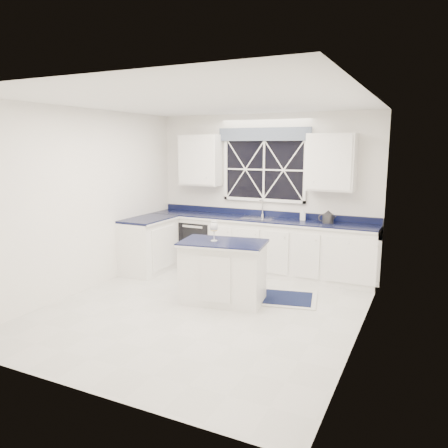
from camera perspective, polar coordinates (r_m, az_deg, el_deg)
The scene contains 13 objects.
ground at distance 5.99m, azimuth -2.58°, elevation -10.93°, with size 4.50×4.50×0.00m, color beige.
back_wall at distance 7.69m, azimuth 5.31°, elevation 4.11°, with size 4.00×0.10×2.70m, color white.
base_cabinets at distance 7.53m, azimuth 1.60°, elevation -2.92°, with size 3.99×1.60×0.90m.
countertop at distance 7.47m, azimuth 4.45°, elevation 0.62°, with size 3.98×0.64×0.04m, color black.
dishwasher at distance 8.02m, azimuth -2.94°, elevation -2.41°, with size 0.60×0.58×0.82m, color black.
window at distance 7.61m, azimuth 5.25°, elevation 7.68°, with size 1.65×0.09×1.26m.
upper_cabinets at distance 7.49m, azimuth 4.92°, elevation 8.18°, with size 3.10×0.34×0.90m.
faucet at distance 7.62m, azimuth 5.00°, elevation 2.16°, with size 0.05×0.20×0.30m.
island at distance 6.10m, azimuth -0.13°, elevation -6.22°, with size 1.25×0.86×0.86m.
rug at distance 6.40m, azimuth 6.47°, elevation -9.48°, with size 1.35×0.98×0.02m.
kettle at distance 7.14m, azimuth 13.41°, elevation 0.87°, with size 0.29×0.22×0.21m.
wine_glass at distance 5.98m, azimuth -1.31°, elevation -0.45°, with size 0.12×0.12×0.27m.
soap_bottle at distance 7.35m, azimuth 10.27°, elevation 1.23°, with size 0.08×0.09×0.19m, color silver.
Camera 1 is at (2.66, -4.92, 2.16)m, focal length 35.00 mm.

